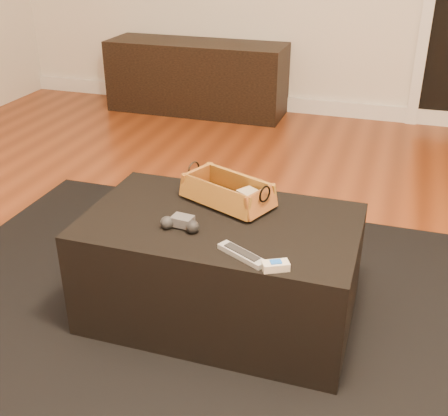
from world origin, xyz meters
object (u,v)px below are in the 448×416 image
(cream_gadget, at_px, (276,266))
(tv_remote, at_px, (222,198))
(media_cabinet, at_px, (197,77))
(silver_remote, at_px, (242,254))
(game_controller, at_px, (181,223))
(ottoman, at_px, (221,268))
(wicker_basket, at_px, (228,193))

(cream_gadget, bearing_deg, tv_remote, 127.80)
(media_cabinet, xyz_separation_m, tv_remote, (1.00, -2.41, 0.17))
(silver_remote, relative_size, cream_gadget, 1.96)
(game_controller, bearing_deg, ottoman, 45.23)
(media_cabinet, distance_m, cream_gadget, 3.09)
(tv_remote, bearing_deg, wicker_basket, 30.87)
(tv_remote, distance_m, cream_gadget, 0.50)
(game_controller, bearing_deg, tv_remote, 73.65)
(tv_remote, relative_size, silver_remote, 1.02)
(tv_remote, bearing_deg, game_controller, -89.40)
(cream_gadget, bearing_deg, ottoman, 135.61)
(tv_remote, bearing_deg, ottoman, -56.81)
(tv_remote, relative_size, cream_gadget, 2.01)
(game_controller, bearing_deg, silver_remote, -23.55)
(wicker_basket, xyz_separation_m, cream_gadget, (0.28, -0.40, -0.03))
(media_cabinet, bearing_deg, game_controller, -70.64)
(media_cabinet, height_order, tv_remote, media_cabinet)
(tv_remote, xyz_separation_m, silver_remote, (0.18, -0.36, -0.01))
(wicker_basket, bearing_deg, media_cabinet, 113.10)
(game_controller, height_order, silver_remote, game_controller)
(game_controller, relative_size, silver_remote, 0.79)
(media_cabinet, bearing_deg, silver_remote, -66.74)
(silver_remote, bearing_deg, cream_gadget, -17.71)
(tv_remote, distance_m, game_controller, 0.25)
(wicker_basket, bearing_deg, cream_gadget, -54.59)
(game_controller, relative_size, cream_gadget, 1.55)
(game_controller, height_order, cream_gadget, game_controller)
(ottoman, height_order, tv_remote, tv_remote)
(wicker_basket, height_order, game_controller, wicker_basket)
(game_controller, xyz_separation_m, cream_gadget, (0.38, -0.15, -0.01))
(cream_gadget, bearing_deg, silver_remote, 162.29)
(silver_remote, bearing_deg, wicker_basket, 114.35)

